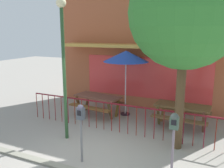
% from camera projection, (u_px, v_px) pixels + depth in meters
% --- Properties ---
extents(ground, '(40.00, 40.00, 0.00)m').
position_uv_depth(ground, '(91.00, 160.00, 6.04)').
color(ground, gray).
extents(pub_storefront, '(8.13, 1.46, 5.19)m').
position_uv_depth(pub_storefront, '(147.00, 47.00, 9.75)').
color(pub_storefront, maroon).
rests_on(pub_storefront, ground).
extents(patio_fence_front, '(6.85, 0.04, 0.97)m').
position_uv_depth(patio_fence_front, '(120.00, 113.00, 7.58)').
color(patio_fence_front, maroon).
rests_on(patio_fence_front, ground).
extents(picnic_table_left, '(1.96, 1.59, 0.79)m').
position_uv_depth(picnic_table_left, '(98.00, 100.00, 9.26)').
color(picnic_table_left, brown).
rests_on(picnic_table_left, ground).
extents(picnic_table_right, '(1.87, 1.45, 0.79)m').
position_uv_depth(picnic_table_right, '(182.00, 110.00, 8.07)').
color(picnic_table_right, brown).
rests_on(picnic_table_right, ground).
extents(patio_umbrella, '(1.72, 1.72, 2.52)m').
position_uv_depth(patio_umbrella, '(126.00, 57.00, 8.91)').
color(patio_umbrella, black).
rests_on(patio_umbrella, ground).
extents(parking_meter_near, '(0.18, 0.17, 1.56)m').
position_uv_depth(parking_meter_near, '(174.00, 129.00, 4.97)').
color(parking_meter_near, slate).
rests_on(parking_meter_near, ground).
extents(parking_meter_far, '(0.18, 0.17, 1.50)m').
position_uv_depth(parking_meter_far, '(81.00, 118.00, 5.76)').
color(parking_meter_far, slate).
rests_on(parking_meter_far, ground).
extents(street_tree, '(2.91, 2.91, 5.14)m').
position_uv_depth(street_tree, '(186.00, 13.00, 5.93)').
color(street_tree, '#4A3621').
rests_on(street_tree, ground).
extents(street_lamp, '(0.28, 0.28, 4.12)m').
position_uv_depth(street_lamp, '(63.00, 51.00, 6.75)').
color(street_lamp, '#284A28').
rests_on(street_lamp, ground).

